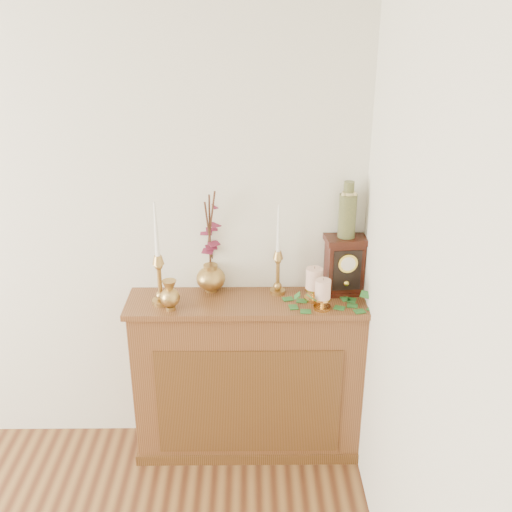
{
  "coord_description": "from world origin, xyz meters",
  "views": [
    {
      "loc": [
        1.42,
        -0.62,
        2.33
      ],
      "look_at": [
        1.44,
        2.05,
        1.19
      ],
      "focal_mm": 42.0,
      "sensor_mm": 36.0,
      "label": 1
    }
  ],
  "objects_px": {
    "candlestick_center": "(278,265)",
    "ceramic_vase": "(347,212)",
    "ginger_jar": "(211,244)",
    "candlestick_left": "(159,272)",
    "bud_vase": "(170,295)",
    "mantel_clock": "(344,265)"
  },
  "relations": [
    {
      "from": "candlestick_left",
      "to": "ginger_jar",
      "type": "relative_size",
      "value": 0.96
    },
    {
      "from": "candlestick_left",
      "to": "mantel_clock",
      "type": "distance_m",
      "value": 0.94
    },
    {
      "from": "ginger_jar",
      "to": "candlestick_left",
      "type": "bearing_deg",
      "value": -143.72
    },
    {
      "from": "ginger_jar",
      "to": "mantel_clock",
      "type": "height_order",
      "value": "ginger_jar"
    },
    {
      "from": "ceramic_vase",
      "to": "ginger_jar",
      "type": "bearing_deg",
      "value": 175.28
    },
    {
      "from": "candlestick_left",
      "to": "bud_vase",
      "type": "xyz_separation_m",
      "value": [
        0.06,
        -0.06,
        -0.1
      ]
    },
    {
      "from": "candlestick_center",
      "to": "ceramic_vase",
      "type": "relative_size",
      "value": 1.68
    },
    {
      "from": "candlestick_center",
      "to": "bud_vase",
      "type": "bearing_deg",
      "value": -161.81
    },
    {
      "from": "candlestick_center",
      "to": "bud_vase",
      "type": "xyz_separation_m",
      "value": [
        -0.54,
        -0.18,
        -0.08
      ]
    },
    {
      "from": "candlestick_left",
      "to": "mantel_clock",
      "type": "bearing_deg",
      "value": 7.5
    },
    {
      "from": "candlestick_center",
      "to": "ceramic_vase",
      "type": "xyz_separation_m",
      "value": [
        0.34,
        0.01,
        0.28
      ]
    },
    {
      "from": "ginger_jar",
      "to": "ceramic_vase",
      "type": "height_order",
      "value": "ceramic_vase"
    },
    {
      "from": "candlestick_center",
      "to": "bud_vase",
      "type": "relative_size",
      "value": 3.07
    },
    {
      "from": "candlestick_left",
      "to": "candlestick_center",
      "type": "distance_m",
      "value": 0.6
    },
    {
      "from": "candlestick_center",
      "to": "ceramic_vase",
      "type": "distance_m",
      "value": 0.44
    },
    {
      "from": "candlestick_center",
      "to": "bud_vase",
      "type": "distance_m",
      "value": 0.57
    },
    {
      "from": "ceramic_vase",
      "to": "candlestick_center",
      "type": "bearing_deg",
      "value": -177.71
    },
    {
      "from": "candlestick_left",
      "to": "candlestick_center",
      "type": "bearing_deg",
      "value": 10.73
    },
    {
      "from": "bud_vase",
      "to": "mantel_clock",
      "type": "height_order",
      "value": "mantel_clock"
    },
    {
      "from": "candlestick_center",
      "to": "mantel_clock",
      "type": "height_order",
      "value": "candlestick_center"
    },
    {
      "from": "mantel_clock",
      "to": "candlestick_center",
      "type": "bearing_deg",
      "value": 175.86
    },
    {
      "from": "candlestick_center",
      "to": "ceramic_vase",
      "type": "height_order",
      "value": "ceramic_vase"
    }
  ]
}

